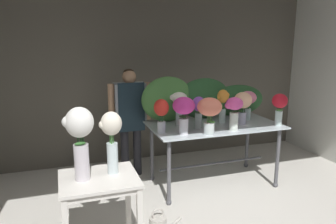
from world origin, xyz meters
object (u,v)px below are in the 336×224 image
Objects in this scene: florist at (130,111)px; vase_coral_roses at (210,110)px; vase_scarlet_hydrangea at (161,112)px; vase_ivory_carnations at (179,103)px; vase_peach_dahlias at (243,104)px; display_table_glass at (214,134)px; vase_rosy_ranunculus at (248,101)px; vase_white_roses_tall at (80,136)px; vase_crimson_snapdragons at (280,105)px; vase_fuchsia_anemones at (234,110)px; vase_sunset_lilies at (223,103)px; vase_magenta_tulips at (184,110)px; vase_cream_lisianthus_tall at (111,136)px; side_table_white at (99,187)px; vase_violet_peonies at (199,109)px.

vase_coral_roses is (0.76, -1.05, 0.19)m from florist.
vase_scarlet_hydrangea is 0.41m from vase_ivory_carnations.
florist is 1.60m from vase_peach_dahlias.
vase_ivory_carnations is at bearing 167.50° from display_table_glass.
vase_coral_roses is at bearing -154.81° from vase_peach_dahlias.
vase_rosy_ranunculus is 0.62× the size of vase_white_roses_tall.
vase_ivory_carnations is (-1.29, 0.42, 0.03)m from vase_crimson_snapdragons.
vase_rosy_ranunculus is 1.39m from vase_scarlet_hydrangea.
vase_coral_roses is at bearing -170.32° from vase_fuchsia_anemones.
vase_scarlet_hydrangea is (-0.80, -0.14, 0.40)m from display_table_glass.
vase_peach_dahlias is at bearing -30.67° from vase_sunset_lilies.
vase_white_roses_tall is at bearing -160.70° from vase_fuchsia_anemones.
vase_fuchsia_anemones is (-0.70, -0.02, -0.01)m from vase_crimson_snapdragons.
vase_magenta_tulips is at bearing 179.15° from vase_crimson_snapdragons.
vase_scarlet_hydrangea is 1.11m from vase_cream_lisianthus_tall.
vase_cream_lisianthus_tall is (-1.07, -1.06, -0.04)m from vase_ivory_carnations.
side_table_white is 1.76× the size of vase_crimson_snapdragons.
vase_crimson_snapdragons is 1.62m from vase_scarlet_hydrangea.
vase_white_roses_tall is at bearing -139.77° from vase_scarlet_hydrangea.
display_table_glass is 0.65m from vase_coral_roses.
florist reaches higher than side_table_white.
display_table_glass is 0.57m from vase_peach_dahlias.
vase_crimson_snapdragons is (0.81, -0.32, 0.41)m from display_table_glass.
vase_ivory_carnations is at bearing 161.85° from vase_crimson_snapdragons.
florist is at bearing 151.72° from vase_peach_dahlias.
vase_sunset_lilies is 0.60m from vase_coral_roses.
vase_white_roses_tall reaches higher than vase_scarlet_hydrangea.
vase_fuchsia_anemones is at bearing -3.33° from vase_magenta_tulips.
vase_ivory_carnations is at bearing 77.87° from vase_magenta_tulips.
vase_sunset_lilies is at bearing 19.41° from vase_violet_peonies.
vase_peach_dahlias reaches higher than display_table_glass.
vase_crimson_snapdragons is 0.49m from vase_peach_dahlias.
florist reaches higher than vase_scarlet_hydrangea.
vase_white_roses_tall is (-2.21, -0.92, 0.02)m from vase_peach_dahlias.
vase_scarlet_hydrangea is at bearing -169.41° from vase_sunset_lilies.
side_table_white is at bearing -156.00° from vase_peach_dahlias.
vase_cream_lisianthus_tall is (-2.36, -0.64, -0.02)m from vase_crimson_snapdragons.
display_table_glass is 1.98m from side_table_white.
vase_white_roses_tall is at bearing -168.02° from vase_cream_lisianthus_tall.
vase_peach_dahlias is at bearing -136.51° from vase_rosy_ranunculus.
vase_scarlet_hydrangea is 0.93× the size of vase_coral_roses.
vase_magenta_tulips is 1.47m from vase_white_roses_tall.
vase_peach_dahlias is at bearing -28.28° from florist.
vase_ivory_carnations is (1.21, 1.12, 0.52)m from side_table_white.
florist is at bearing 105.91° from vase_scarlet_hydrangea.
vase_peach_dahlias is (0.85, -0.20, -0.02)m from vase_ivory_carnations.
vase_crimson_snapdragons is at bearing -27.88° from florist.
vase_peach_dahlias is (1.17, 0.04, 0.02)m from vase_scarlet_hydrangea.
vase_fuchsia_anemones reaches higher than side_table_white.
display_table_glass is 0.91m from vase_scarlet_hydrangea.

